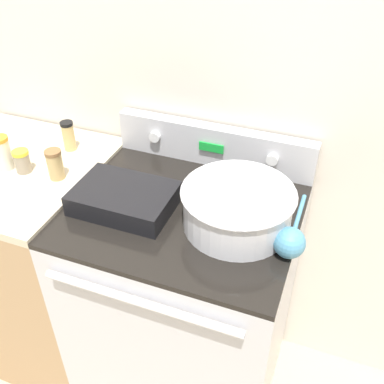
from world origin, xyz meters
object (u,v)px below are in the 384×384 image
(mixing_bowl, at_px, (238,206))
(ladle, at_px, (290,241))
(spice_jar_yellow_cap, at_px, (22,161))
(spice_jar_orange_cap, at_px, (3,153))
(casserole_dish, at_px, (124,197))
(spice_jar_brown_cap, at_px, (55,164))
(spice_jar_black_cap, at_px, (69,136))

(mixing_bowl, distance_m, ladle, 0.18)
(spice_jar_yellow_cap, xyz_separation_m, spice_jar_orange_cap, (-0.07, -0.00, 0.02))
(casserole_dish, bearing_deg, spice_jar_brown_cap, 170.18)
(mixing_bowl, bearing_deg, spice_jar_orange_cap, -179.61)
(spice_jar_brown_cap, relative_size, spice_jar_black_cap, 0.94)
(ladle, height_order, spice_jar_orange_cap, spice_jar_orange_cap)
(spice_jar_black_cap, xyz_separation_m, spice_jar_orange_cap, (-0.14, -0.19, 0.00))
(spice_jar_orange_cap, bearing_deg, spice_jar_yellow_cap, 3.85)
(ladle, bearing_deg, spice_jar_yellow_cap, 176.27)
(mixing_bowl, height_order, casserole_dish, mixing_bowl)
(spice_jar_orange_cap, bearing_deg, spice_jar_brown_cap, 3.67)
(casserole_dish, bearing_deg, mixing_bowl, 6.73)
(spice_jar_brown_cap, bearing_deg, mixing_bowl, -0.66)
(spice_jar_brown_cap, distance_m, spice_jar_yellow_cap, 0.13)
(casserole_dish, xyz_separation_m, spice_jar_orange_cap, (-0.49, 0.04, 0.04))
(mixing_bowl, distance_m, spice_jar_brown_cap, 0.64)
(casserole_dish, relative_size, spice_jar_brown_cap, 2.91)
(mixing_bowl, xyz_separation_m, spice_jar_brown_cap, (-0.64, 0.01, -0.01))
(mixing_bowl, relative_size, spice_jar_orange_cap, 2.76)
(ladle, xyz_separation_m, spice_jar_orange_cap, (-1.01, 0.06, 0.03))
(spice_jar_brown_cap, distance_m, spice_jar_orange_cap, 0.20)
(casserole_dish, height_order, ladle, ladle)
(mixing_bowl, distance_m, casserole_dish, 0.36)
(casserole_dish, relative_size, ladle, 0.95)
(spice_jar_orange_cap, bearing_deg, ladle, -3.18)
(spice_jar_yellow_cap, relative_size, spice_jar_orange_cap, 0.67)
(ladle, bearing_deg, spice_jar_orange_cap, 176.82)
(spice_jar_yellow_cap, bearing_deg, spice_jar_brown_cap, 3.57)
(ladle, distance_m, spice_jar_orange_cap, 1.02)
(ladle, bearing_deg, spice_jar_black_cap, 164.23)
(casserole_dish, height_order, spice_jar_yellow_cap, spice_jar_yellow_cap)
(spice_jar_brown_cap, height_order, spice_jar_black_cap, spice_jar_black_cap)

